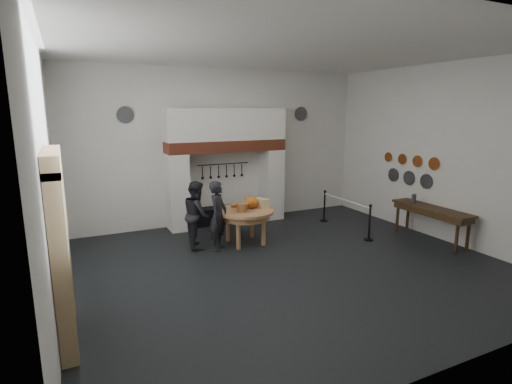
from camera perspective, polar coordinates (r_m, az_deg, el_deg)
name	(u,v)px	position (r m, az deg, el deg)	size (l,w,h in m)	color
floor	(289,265)	(8.92, 4.67, -10.33)	(9.00, 8.00, 0.02)	black
ceiling	(292,49)	(8.34, 5.21, 19.66)	(9.00, 8.00, 0.02)	silver
wall_back	(222,147)	(11.94, -4.88, 6.44)	(9.00, 0.02, 4.50)	silver
wall_front	(460,203)	(5.34, 27.17, -1.40)	(9.00, 0.02, 4.50)	silver
wall_left	(47,179)	(7.21, -27.66, 1.66)	(0.02, 8.00, 4.50)	silver
wall_right	(443,153)	(11.29, 25.12, 5.08)	(0.02, 8.00, 4.50)	silver
chimney_pier_left	(178,192)	(11.34, -11.14, -0.03)	(0.55, 0.70, 2.15)	silver
chimney_pier_right	(271,184)	(12.38, 2.18, 1.17)	(0.55, 0.70, 2.15)	silver
hearth_brick_band	(226,146)	(11.61, -4.27, 6.60)	(3.50, 0.72, 0.32)	#9E442B
chimney_hood	(226,124)	(11.57, -4.32, 9.61)	(3.50, 0.70, 0.90)	silver
iron_range	(226,214)	(12.03, -4.25, -3.20)	(1.90, 0.45, 0.50)	black
utensil_rail	(223,164)	(11.92, -4.71, 4.02)	(0.02, 0.02, 1.60)	black
door_recess	(55,258)	(6.48, -26.80, -8.44)	(0.04, 1.10, 2.50)	black
door_jamb_near	(61,271)	(5.80, -26.05, -10.16)	(0.22, 0.30, 2.60)	tan
door_jamb_far	(61,240)	(7.12, -26.04, -6.17)	(0.22, 0.30, 2.60)	tan
door_lintel	(52,161)	(6.16, -27.17, 3.98)	(0.22, 1.70, 0.30)	tan
wall_plaque	(56,207)	(8.12, -26.72, -1.95)	(0.05, 0.34, 0.44)	gold
work_table	(245,211)	(10.01, -1.53, -2.75)	(1.44, 1.44, 0.07)	#B57855
pumpkin	(251,202)	(10.13, -0.73, -1.46)	(0.36, 0.36, 0.31)	#C96E1C
cheese_block_big	(264,204)	(10.14, 1.17, -1.66)	(0.22, 0.22, 0.24)	#D5BD7F
cheese_block_small	(258,202)	(10.39, 0.32, -1.43)	(0.18, 0.18, 0.20)	#FFE298
wicker_basket	(242,207)	(9.78, -1.98, -2.22)	(0.32, 0.32, 0.22)	#9A6138
bread_loaf	(236,205)	(10.26, -2.84, -1.82)	(0.31, 0.18, 0.13)	#9A5836
visitor_near	(218,216)	(9.61, -5.43, -3.40)	(0.61, 0.40, 1.69)	black
visitor_far	(197,214)	(9.86, -8.42, -3.18)	(0.80, 0.63, 1.65)	black
side_table	(432,208)	(11.11, 23.81, -2.15)	(0.55, 2.20, 0.06)	#3C2916
pewter_jug	(414,198)	(11.46, 21.61, -0.84)	(0.12, 0.12, 0.22)	#4F4F54
copper_pan_a	(434,164)	(11.42, 24.09, 3.71)	(0.34, 0.34, 0.03)	#C6662D
copper_pan_b	(417,161)	(11.78, 22.07, 4.09)	(0.32, 0.32, 0.03)	#C6662D
copper_pan_c	(402,159)	(12.15, 20.17, 4.44)	(0.30, 0.30, 0.03)	#C6662D
copper_pan_d	(388,157)	(12.54, 18.38, 4.76)	(0.28, 0.28, 0.03)	#C6662D
pewter_plate_left	(426,181)	(11.62, 23.14, 1.41)	(0.40, 0.40, 0.03)	#4C4C51
pewter_plate_mid	(409,178)	(12.02, 21.02, 1.89)	(0.40, 0.40, 0.03)	#4C4C51
pewter_plate_right	(393,175)	(12.43, 19.03, 2.33)	(0.40, 0.40, 0.03)	#4C4C51
pewter_plate_back_left	(125,115)	(11.18, -18.17, 10.43)	(0.44, 0.44, 0.03)	#4C4C51
pewter_plate_back_right	(301,114)	(13.05, 6.47, 11.04)	(0.44, 0.44, 0.03)	#4C4C51
barrier_post_near	(369,223)	(10.75, 15.91, -4.34)	(0.05, 0.05, 0.90)	black
barrier_post_far	(324,207)	(12.26, 9.75, -2.08)	(0.05, 0.05, 0.90)	black
barrier_rope	(346,201)	(11.39, 12.71, -1.20)	(0.04, 0.04, 2.00)	white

